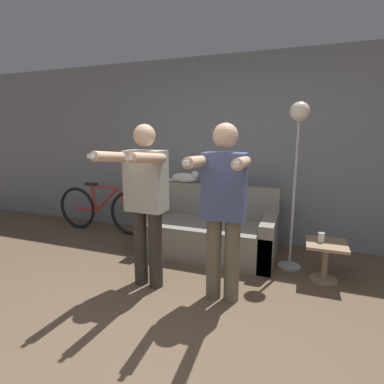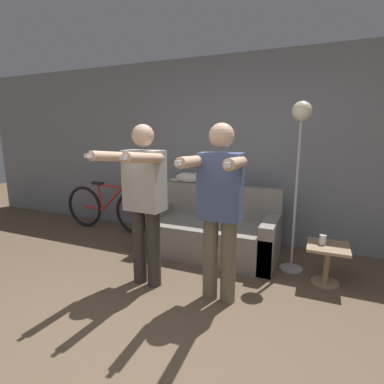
# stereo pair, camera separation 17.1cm
# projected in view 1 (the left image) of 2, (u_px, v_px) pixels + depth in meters

# --- Properties ---
(ground_plane) EXTENTS (16.00, 16.00, 0.00)m
(ground_plane) POSITION_uv_depth(u_px,v_px,m) (145.00, 368.00, 2.01)
(ground_plane) COLOR brown
(wall_back) EXTENTS (10.00, 0.05, 2.60)m
(wall_back) POSITION_uv_depth(u_px,v_px,m) (236.00, 151.00, 4.26)
(wall_back) COLOR gray
(wall_back) RESTS_ON ground_plane
(couch) EXTENTS (1.69, 0.83, 0.86)m
(couch) POSITION_uv_depth(u_px,v_px,m) (209.00, 232.00, 3.91)
(couch) COLOR gray
(couch) RESTS_ON ground_plane
(person_left) EXTENTS (0.48, 0.69, 1.63)m
(person_left) POSITION_uv_depth(u_px,v_px,m) (145.00, 197.00, 2.92)
(person_left) COLOR #38332D
(person_left) RESTS_ON ground_plane
(person_right) EXTENTS (0.48, 0.69, 1.63)m
(person_right) POSITION_uv_depth(u_px,v_px,m) (223.00, 203.00, 2.65)
(person_right) COLOR #6B604C
(person_right) RESTS_ON ground_plane
(cat) EXTENTS (0.52, 0.12, 0.18)m
(cat) POSITION_uv_depth(u_px,v_px,m) (186.00, 177.00, 4.21)
(cat) COLOR silver
(cat) RESTS_ON couch
(floor_lamp) EXTENTS (0.26, 0.26, 1.87)m
(floor_lamp) POSITION_uv_depth(u_px,v_px,m) (298.00, 142.00, 3.23)
(floor_lamp) COLOR #B2B2B7
(floor_lamp) RESTS_ON ground_plane
(side_table) EXTENTS (0.40, 0.40, 0.42)m
(side_table) POSITION_uv_depth(u_px,v_px,m) (326.00, 254.00, 3.15)
(side_table) COLOR #A38460
(side_table) RESTS_ON ground_plane
(cup) EXTENTS (0.07, 0.07, 0.10)m
(cup) POSITION_uv_depth(u_px,v_px,m) (321.00, 237.00, 3.15)
(cup) COLOR white
(cup) RESTS_ON side_table
(bicycle) EXTENTS (1.67, 0.07, 0.77)m
(bicycle) POSITION_uv_depth(u_px,v_px,m) (103.00, 210.00, 4.73)
(bicycle) COLOR black
(bicycle) RESTS_ON ground_plane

